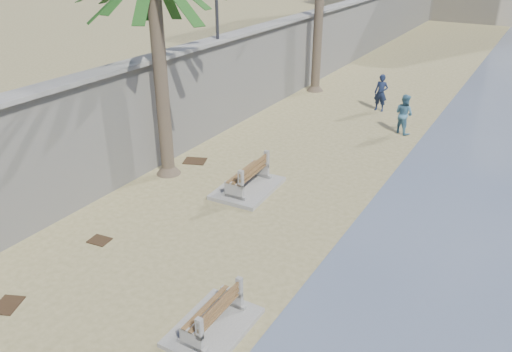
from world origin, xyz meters
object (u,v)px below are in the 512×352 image
at_px(bench_near, 213,315).
at_px(person_b, 404,112).
at_px(person_a, 381,90).
at_px(bench_far, 248,178).

bearing_deg(bench_near, person_b, 89.54).
relative_size(person_a, person_b, 1.07).
height_order(bench_near, person_b, person_b).
bearing_deg(person_b, bench_near, 114.85).
height_order(bench_far, person_a, person_a).
distance_m(bench_near, person_a, 15.16).
height_order(bench_near, bench_far, bench_far).
bearing_deg(bench_near, bench_far, 115.02).
relative_size(bench_near, bench_far, 0.81).
xyz_separation_m(bench_far, person_b, (2.66, 7.31, 0.45)).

